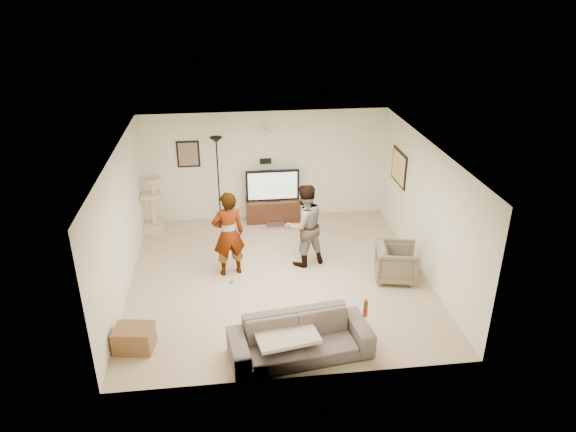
{
  "coord_description": "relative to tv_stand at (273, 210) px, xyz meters",
  "views": [
    {
      "loc": [
        -0.86,
        -8.53,
        5.25
      ],
      "look_at": [
        0.2,
        0.2,
        1.16
      ],
      "focal_mm": 32.88,
      "sensor_mm": 36.0,
      "label": 1
    }
  ],
  "objects": [
    {
      "name": "beer_bottle",
      "position": [
        0.92,
        -4.78,
        0.48
      ],
      "size": [
        0.06,
        0.06,
        0.25
      ],
      "primitive_type": "cylinder",
      "color": "#58280C",
      "rests_on": "sofa"
    },
    {
      "name": "tv_stand",
      "position": [
        0.0,
        0.0,
        0.0
      ],
      "size": [
        1.22,
        0.45,
        0.51
      ],
      "primitive_type": "cube",
      "color": "#331A0F",
      "rests_on": "floor"
    },
    {
      "name": "armchair",
      "position": [
        2.03,
        -2.84,
        0.09
      ],
      "size": [
        0.89,
        0.88,
        0.68
      ],
      "primitive_type": "imported",
      "rotation": [
        0.0,
        0.0,
        1.35
      ],
      "color": "brown",
      "rests_on": "floor"
    },
    {
      "name": "wall_front",
      "position": [
        -0.13,
        -5.25,
        1.0
      ],
      "size": [
        5.5,
        0.04,
        2.5
      ],
      "primitive_type": "cube",
      "color": "#EEEECD",
      "rests_on": "floor"
    },
    {
      "name": "picture_right",
      "position": [
        2.6,
        -0.9,
        1.25
      ],
      "size": [
        0.03,
        0.78,
        0.62
      ],
      "primitive_type": "cube",
      "color": "#F7B15F",
      "rests_on": "wall_right"
    },
    {
      "name": "side_table",
      "position": [
        -2.53,
        -4.33,
        -0.06
      ],
      "size": [
        0.63,
        0.51,
        0.38
      ],
      "primitive_type": "cube",
      "rotation": [
        0.0,
        0.0,
        -0.14
      ],
      "color": "brown",
      "rests_on": "floor"
    },
    {
      "name": "ceiling",
      "position": [
        -0.13,
        -2.5,
        2.26
      ],
      "size": [
        5.5,
        5.5,
        0.02
      ],
      "primitive_type": "cube",
      "color": "white",
      "rests_on": "wall_back"
    },
    {
      "name": "wall_speaker",
      "position": [
        -0.13,
        0.19,
        1.13
      ],
      "size": [
        0.25,
        0.1,
        0.1
      ],
      "primitive_type": "cube",
      "color": "black",
      "rests_on": "wall_back"
    },
    {
      "name": "console_box",
      "position": [
        0.02,
        -0.4,
        -0.22
      ],
      "size": [
        0.4,
        0.3,
        0.07
      ],
      "primitive_type": "cube",
      "color": "#B4B5BC",
      "rests_on": "floor"
    },
    {
      "name": "toy_ball",
      "position": [
        -1.02,
        -2.64,
        -0.22
      ],
      "size": [
        0.06,
        0.06,
        0.06
      ],
      "primitive_type": "sphere",
      "color": "#12A0A0",
      "rests_on": "floor"
    },
    {
      "name": "wall_clock",
      "position": [
        -0.13,
        0.22,
        1.85
      ],
      "size": [
        0.26,
        0.04,
        0.26
      ],
      "primitive_type": "cylinder",
      "rotation": [
        1.57,
        0.0,
        0.0
      ],
      "color": "white",
      "rests_on": "wall_back"
    },
    {
      "name": "person_left",
      "position": [
        -1.04,
        -2.27,
        0.58
      ],
      "size": [
        0.68,
        0.53,
        1.67
      ],
      "primitive_type": "imported",
      "rotation": [
        0.0,
        0.0,
        3.37
      ],
      "color": "#B7BAC0",
      "rests_on": "floor"
    },
    {
      "name": "sofa",
      "position": [
        -0.05,
        -4.78,
        0.05
      ],
      "size": [
        2.19,
        1.1,
        0.61
      ],
      "primitive_type": "imported",
      "rotation": [
        0.0,
        0.0,
        0.14
      ],
      "color": "#564B47",
      "rests_on": "floor"
    },
    {
      "name": "wall_right",
      "position": [
        2.62,
        -2.5,
        1.0
      ],
      "size": [
        0.04,
        5.5,
        2.5
      ],
      "primitive_type": "cube",
      "color": "#EEEECD",
      "rests_on": "floor"
    },
    {
      "name": "tv_screen",
      "position": [
        0.0,
        -0.04,
        0.61
      ],
      "size": [
        1.11,
        0.01,
        0.63
      ],
      "primitive_type": "cube",
      "color": "#3DD41D",
      "rests_on": "tv"
    },
    {
      "name": "picture_back",
      "position": [
        -1.83,
        0.23,
        1.35
      ],
      "size": [
        0.42,
        0.03,
        0.52
      ],
      "primitive_type": "cube",
      "color": "brown",
      "rests_on": "wall_back"
    },
    {
      "name": "floor_lamp",
      "position": [
        -1.2,
        -0.07,
        0.77
      ],
      "size": [
        0.32,
        0.32,
        2.05
      ],
      "primitive_type": "cylinder",
      "color": "black",
      "rests_on": "floor"
    },
    {
      "name": "floor",
      "position": [
        -0.13,
        -2.5,
        -0.26
      ],
      "size": [
        5.5,
        5.5,
        0.02
      ],
      "primitive_type": "cube",
      "color": "tan",
      "rests_on": "ground"
    },
    {
      "name": "throw_blanket",
      "position": [
        -0.27,
        -4.78,
        0.16
      ],
      "size": [
        1.01,
        0.85,
        0.06
      ],
      "primitive_type": "cube",
      "rotation": [
        0.0,
        0.0,
        0.18
      ],
      "color": "beige",
      "rests_on": "sofa"
    },
    {
      "name": "cat_tree",
      "position": [
        -2.66,
        -0.3,
        0.39
      ],
      "size": [
        0.43,
        0.43,
        1.3
      ],
      "primitive_type": "cube",
      "rotation": [
        0.0,
        0.0,
        -0.05
      ],
      "color": "#C5AE8D",
      "rests_on": "floor"
    },
    {
      "name": "wall_back",
      "position": [
        -0.13,
        0.25,
        1.0
      ],
      "size": [
        5.5,
        0.04,
        2.5
      ],
      "primitive_type": "cube",
      "color": "#EEEECD",
      "rests_on": "floor"
    },
    {
      "name": "tv",
      "position": [
        0.0,
        0.0,
        0.61
      ],
      "size": [
        1.2,
        0.08,
        0.71
      ],
      "primitive_type": "cube",
      "color": "black",
      "rests_on": "tv_stand"
    },
    {
      "name": "person_right",
      "position": [
        0.42,
        -2.06,
        0.57
      ],
      "size": [
        0.97,
        0.86,
        1.66
      ],
      "primitive_type": "imported",
      "rotation": [
        0.0,
        0.0,
        3.48
      ],
      "color": "#2B47A5",
      "rests_on": "floor"
    },
    {
      "name": "wall_left",
      "position": [
        -2.88,
        -2.5,
        1.0
      ],
      "size": [
        0.04,
        5.5,
        2.5
      ],
      "primitive_type": "cube",
      "color": "#EEEECD",
      "rests_on": "floor"
    }
  ]
}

